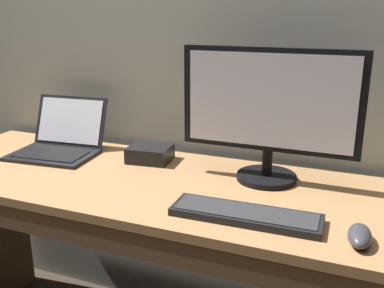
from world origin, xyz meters
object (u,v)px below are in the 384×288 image
(wired_keyboard, at_px, (246,215))
(external_drive_box, at_px, (150,153))
(computer_mouse, at_px, (360,236))
(laptop_black, at_px, (58,143))
(external_monitor, at_px, (269,111))

(wired_keyboard, distance_m, external_drive_box, 0.57)
(computer_mouse, bearing_deg, wired_keyboard, 172.81)
(wired_keyboard, bearing_deg, computer_mouse, -4.99)
(laptop_black, xyz_separation_m, computer_mouse, (1.13, -0.30, -0.02))
(external_monitor, bearing_deg, wired_keyboard, -87.86)
(laptop_black, height_order, external_monitor, external_monitor)
(external_monitor, xyz_separation_m, computer_mouse, (0.30, -0.32, -0.22))
(laptop_black, distance_m, external_drive_box, 0.38)
(laptop_black, distance_m, computer_mouse, 1.17)
(computer_mouse, bearing_deg, external_drive_box, 152.48)
(external_monitor, distance_m, external_drive_box, 0.50)
(laptop_black, height_order, wired_keyboard, laptop_black)
(laptop_black, bearing_deg, external_drive_box, 8.07)
(laptop_black, xyz_separation_m, external_drive_box, (0.38, 0.05, -0.01))
(external_monitor, xyz_separation_m, wired_keyboard, (0.01, -0.29, -0.23))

